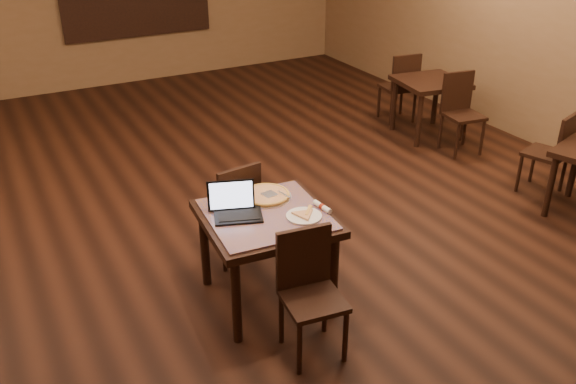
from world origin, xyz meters
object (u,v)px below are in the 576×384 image
chair_main_far (234,207)px  pizza_pan (266,196)px  other_table_a (430,89)px  other_table_c_chair_far (554,149)px  other_table_a_chair_near (460,108)px  other_table_a_chair_far (401,84)px  laptop (235,206)px  tiled_table (266,226)px  chair_main_near (309,285)px

chair_main_far → pizza_pan: size_ratio=2.30×
chair_main_far → other_table_a: (3.36, 1.52, 0.09)m
other_table_a → other_table_c_chair_far: 1.92m
other_table_a_chair_near → other_table_a_chair_far: same height
pizza_pan → other_table_a_chair_far: size_ratio=0.42×
other_table_a → laptop: bearing=-142.1°
tiled_table → laptop: size_ratio=2.44×
other_table_a_chair_near → tiled_table: bearing=-146.6°
pizza_pan → other_table_a: pizza_pan is taller
chair_main_near → chair_main_far: 1.24m
other_table_a → other_table_a_chair_near: size_ratio=0.94×
pizza_pan → tiled_table: bearing=-116.6°
chair_main_near → other_table_c_chair_far: 3.49m
laptop → other_table_c_chair_far: bearing=21.1°
chair_main_far → pizza_pan: (0.11, -0.38, 0.25)m
chair_main_near → laptop: laptop is taller
chair_main_far → chair_main_near: bearing=82.1°
other_table_a → chair_main_far: bearing=-147.4°
laptop → other_table_a: (3.57, 2.03, -0.22)m
pizza_pan → other_table_a_chair_near: 3.54m
chair_main_near → other_table_a_chair_far: 4.71m
chair_main_far → pizza_pan: 0.47m
tiled_table → chair_main_near: 0.64m
other_table_a_chair_near → pizza_pan: bearing=-149.3°
pizza_pan → other_table_c_chair_far: bearing=-0.4°
laptop → other_table_c_chair_far: 3.61m
other_table_a_chair_near → other_table_c_chair_far: 1.37m
other_table_a_chair_near → other_table_a_chair_far: size_ratio=1.00×
chair_main_near → other_table_c_chair_far: chair_main_near is taller
chair_main_far → other_table_a: size_ratio=1.03×
pizza_pan → chair_main_near: bearing=-97.3°
other_table_a_chair_far → other_table_c_chair_far: 2.47m
tiled_table → other_table_a: 3.99m
pizza_pan → other_table_a_chair_near: other_table_a_chair_near is taller
laptop → other_table_a_chair_far: size_ratio=0.43×
tiled_table → other_table_c_chair_far: 3.41m
laptop → other_table_a: laptop is taller
pizza_pan → other_table_c_chair_far: 3.29m
chair_main_far → other_table_a_chair_far: (3.35, 2.07, 0.02)m
tiled_table → other_table_a_chair_far: 4.30m
other_table_a_chair_near → laptop: bearing=-149.3°
tiled_table → chair_main_far: 0.64m
tiled_table → pizza_pan: 0.29m
chair_main_near → chair_main_far: size_ratio=0.99×
chair_main_far → other_table_a_chair_far: 3.94m
other_table_a → other_table_a_chair_near: bearing=-80.5°
chair_main_far → other_table_c_chair_far: (3.38, -0.40, -0.01)m
chair_main_near → other_table_a_chair_far: other_table_a_chair_far is taller
chair_main_near → other_table_c_chair_far: bearing=21.1°
laptop → tiled_table: bearing=-8.5°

